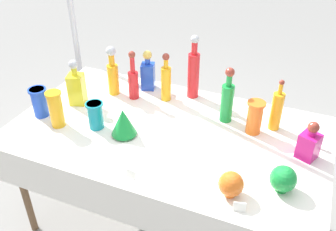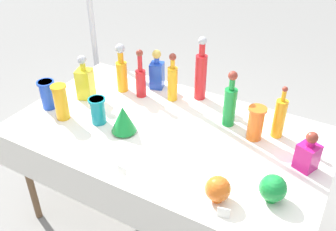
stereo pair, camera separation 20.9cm
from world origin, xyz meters
name	(u,v)px [view 1 (the left image)]	position (x,y,z in m)	size (l,w,h in m)	color
ground_plane	(168,220)	(0.00, 0.00, 0.00)	(40.00, 40.00, 0.00)	gray
display_table	(166,140)	(0.00, -0.03, 0.71)	(1.79, 1.03, 0.76)	white
tall_bottle_0	(133,81)	(-0.35, 0.25, 0.88)	(0.07, 0.07, 0.33)	red
tall_bottle_1	(277,110)	(0.55, 0.26, 0.88)	(0.06, 0.06, 0.31)	orange
tall_bottle_2	(193,72)	(0.00, 0.42, 0.94)	(0.07, 0.07, 0.42)	red
tall_bottle_3	(227,99)	(0.27, 0.23, 0.90)	(0.07, 0.07, 0.34)	#198C38
tall_bottle_4	(113,73)	(-0.49, 0.25, 0.91)	(0.07, 0.07, 0.33)	orange
tall_bottle_5	(166,81)	(-0.14, 0.31, 0.89)	(0.06, 0.06, 0.32)	orange
square_decanter_0	(309,143)	(0.75, 0.06, 0.85)	(0.12, 0.12, 0.22)	#C61972
square_decanter_1	(76,86)	(-0.64, 0.06, 0.88)	(0.12, 0.12, 0.30)	yellow
square_decanter_2	(148,73)	(-0.31, 0.40, 0.87)	(0.11, 0.11, 0.27)	blue
slender_vase_0	(95,114)	(-0.39, -0.13, 0.85)	(0.10, 0.10, 0.16)	teal
slender_vase_1	(39,101)	(-0.77, -0.15, 0.86)	(0.11, 0.11, 0.18)	blue
slender_vase_2	(255,116)	(0.45, 0.17, 0.87)	(0.10, 0.10, 0.20)	orange
slender_vase_3	(56,108)	(-0.61, -0.20, 0.88)	(0.09, 0.09, 0.22)	orange
fluted_vase_0	(123,122)	(-0.21, -0.14, 0.85)	(0.14, 0.14, 0.17)	#198C38
round_bowl_0	(231,184)	(0.46, -0.36, 0.83)	(0.12, 0.12, 0.13)	orange
round_bowl_1	(283,179)	(0.67, -0.24, 0.83)	(0.12, 0.12, 0.13)	#198C38
price_tag_left	(131,174)	(-0.01, -0.43, 0.78)	(0.05, 0.01, 0.04)	white
price_tag_center	(240,207)	(0.52, -0.44, 0.78)	(0.06, 0.01, 0.04)	white
canopy_pole	(72,17)	(-1.05, 0.65, 1.08)	(0.18, 0.18, 2.69)	silver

